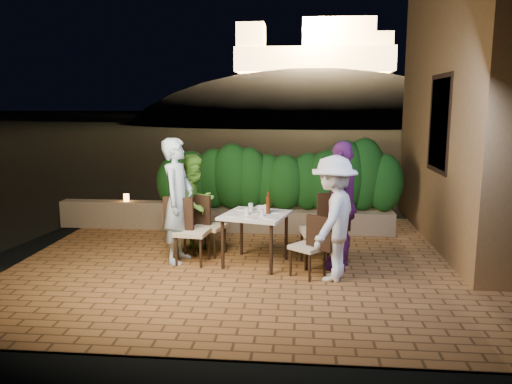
# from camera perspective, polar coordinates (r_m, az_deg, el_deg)

# --- Properties ---
(ground) EXTENTS (400.00, 400.00, 0.00)m
(ground) POSITION_cam_1_polar(r_m,az_deg,el_deg) (7.08, -0.15, -9.12)
(ground) COLOR black
(ground) RESTS_ON ground
(terrace_floor) EXTENTS (7.00, 6.00, 0.15)m
(terrace_floor) POSITION_cam_1_polar(r_m,az_deg,el_deg) (7.57, 0.21, -8.29)
(terrace_floor) COLOR #905C2E
(terrace_floor) RESTS_ON ground
(building_wall) EXTENTS (1.60, 5.00, 5.00)m
(building_wall) POSITION_cam_1_polar(r_m,az_deg,el_deg) (9.17, 24.57, 10.34)
(building_wall) COLOR #9F723E
(building_wall) RESTS_ON ground
(window_pane) EXTENTS (0.08, 1.00, 1.40)m
(window_pane) POSITION_cam_1_polar(r_m,az_deg,el_deg) (8.46, 20.41, 7.33)
(window_pane) COLOR black
(window_pane) RESTS_ON building_wall
(window_frame) EXTENTS (0.06, 1.15, 1.55)m
(window_frame) POSITION_cam_1_polar(r_m,az_deg,el_deg) (8.46, 20.34, 7.33)
(window_frame) COLOR black
(window_frame) RESTS_ON building_wall
(planter) EXTENTS (4.20, 0.55, 0.40)m
(planter) POSITION_cam_1_polar(r_m,az_deg,el_deg) (9.22, 2.43, -3.21)
(planter) COLOR #78664C
(planter) RESTS_ON ground
(hedge) EXTENTS (4.00, 0.70, 1.10)m
(hedge) POSITION_cam_1_polar(r_m,az_deg,el_deg) (9.08, 2.47, 1.41)
(hedge) COLOR #124112
(hedge) RESTS_ON planter
(parapet) EXTENTS (2.20, 0.30, 0.50)m
(parapet) POSITION_cam_1_polar(r_m,az_deg,el_deg) (9.81, -15.36, -2.45)
(parapet) COLOR #78664C
(parapet) RESTS_ON ground
(hill) EXTENTS (52.00, 40.00, 22.00)m
(hill) POSITION_cam_1_polar(r_m,az_deg,el_deg) (66.98, 6.40, 4.43)
(hill) COLOR black
(hill) RESTS_ON ground
(fortress) EXTENTS (26.00, 8.00, 8.00)m
(fortress) POSITION_cam_1_polar(r_m,az_deg,el_deg) (67.19, 6.65, 16.84)
(fortress) COLOR #FFCC7A
(fortress) RESTS_ON hill
(dining_table) EXTENTS (1.06, 1.06, 0.75)m
(dining_table) POSITION_cam_1_polar(r_m,az_deg,el_deg) (7.25, -0.07, -5.39)
(dining_table) COLOR white
(dining_table) RESTS_ON ground
(plate_nw) EXTENTS (0.19, 0.19, 0.01)m
(plate_nw) POSITION_cam_1_polar(r_m,az_deg,el_deg) (7.04, -2.66, -2.70)
(plate_nw) COLOR white
(plate_nw) RESTS_ON dining_table
(plate_sw) EXTENTS (0.23, 0.23, 0.01)m
(plate_sw) POSITION_cam_1_polar(r_m,az_deg,el_deg) (7.47, -1.47, -1.93)
(plate_sw) COLOR white
(plate_sw) RESTS_ON dining_table
(plate_ne) EXTENTS (0.21, 0.21, 0.01)m
(plate_ne) POSITION_cam_1_polar(r_m,az_deg,el_deg) (6.89, 1.68, -2.95)
(plate_ne) COLOR white
(plate_ne) RESTS_ON dining_table
(plate_se) EXTENTS (0.23, 0.23, 0.01)m
(plate_se) POSITION_cam_1_polar(r_m,az_deg,el_deg) (7.28, 2.36, -2.26)
(plate_se) COLOR white
(plate_se) RESTS_ON dining_table
(plate_centre) EXTENTS (0.20, 0.20, 0.01)m
(plate_centre) POSITION_cam_1_polar(r_m,az_deg,el_deg) (7.21, -0.26, -2.38)
(plate_centre) COLOR white
(plate_centre) RESTS_ON dining_table
(plate_front) EXTENTS (0.21, 0.21, 0.01)m
(plate_front) POSITION_cam_1_polar(r_m,az_deg,el_deg) (6.88, -0.60, -2.97)
(plate_front) COLOR white
(plate_front) RESTS_ON dining_table
(glass_nw) EXTENTS (0.07, 0.07, 0.11)m
(glass_nw) POSITION_cam_1_polar(r_m,az_deg,el_deg) (7.07, -1.05, -2.19)
(glass_nw) COLOR silver
(glass_nw) RESTS_ON dining_table
(glass_sw) EXTENTS (0.07, 0.07, 0.12)m
(glass_sw) POSITION_cam_1_polar(r_m,az_deg,el_deg) (7.35, -0.60, -1.72)
(glass_sw) COLOR silver
(glass_sw) RESTS_ON dining_table
(glass_ne) EXTENTS (0.06, 0.06, 0.10)m
(glass_ne) POSITION_cam_1_polar(r_m,az_deg,el_deg) (7.01, 0.70, -2.37)
(glass_ne) COLOR silver
(glass_ne) RESTS_ON dining_table
(glass_se) EXTENTS (0.07, 0.07, 0.12)m
(glass_se) POSITION_cam_1_polar(r_m,az_deg,el_deg) (7.23, 1.15, -1.91)
(glass_se) COLOR silver
(glass_se) RESTS_ON dining_table
(beer_bottle) EXTENTS (0.06, 0.06, 0.32)m
(beer_bottle) POSITION_cam_1_polar(r_m,az_deg,el_deg) (7.14, 1.39, -1.22)
(beer_bottle) COLOR #4D210C
(beer_bottle) RESTS_ON dining_table
(bowl) EXTENTS (0.22, 0.22, 0.05)m
(bowl) POSITION_cam_1_polar(r_m,az_deg,el_deg) (7.46, 0.62, -1.83)
(bowl) COLOR white
(bowl) RESTS_ON dining_table
(chair_left_front) EXTENTS (0.50, 0.50, 0.97)m
(chair_left_front) POSITION_cam_1_polar(r_m,az_deg,el_deg) (7.33, -7.30, -4.41)
(chair_left_front) COLOR black
(chair_left_front) RESTS_ON ground
(chair_left_back) EXTENTS (0.54, 0.54, 0.92)m
(chair_left_back) POSITION_cam_1_polar(r_m,az_deg,el_deg) (7.73, -5.34, -3.81)
(chair_left_back) COLOR black
(chair_left_back) RESTS_ON ground
(chair_right_front) EXTENTS (0.56, 0.56, 0.86)m
(chair_right_front) POSITION_cam_1_polar(r_m,az_deg,el_deg) (6.77, 5.96, -6.09)
(chair_right_front) COLOR black
(chair_right_front) RESTS_ON ground
(chair_right_back) EXTENTS (0.57, 0.57, 1.06)m
(chair_right_back) POSITION_cam_1_polar(r_m,az_deg,el_deg) (7.22, 7.13, -4.28)
(chair_right_back) COLOR black
(chair_right_back) RESTS_ON ground
(diner_blue) EXTENTS (0.52, 0.72, 1.83)m
(diner_blue) POSITION_cam_1_polar(r_m,az_deg,el_deg) (7.36, -8.93, -0.98)
(diner_blue) COLOR #ACC8DD
(diner_blue) RESTS_ON ground
(diner_green) EXTENTS (0.90, 0.95, 1.54)m
(diner_green) POSITION_cam_1_polar(r_m,az_deg,el_deg) (7.86, -6.96, -1.31)
(diner_green) COLOR #6DC03C
(diner_green) RESTS_ON ground
(diner_white) EXTENTS (0.96, 1.22, 1.65)m
(diner_white) POSITION_cam_1_polar(r_m,az_deg,el_deg) (6.61, 8.83, -3.00)
(diner_white) COLOR white
(diner_white) RESTS_ON ground
(diner_purple) EXTENTS (0.68, 1.13, 1.81)m
(diner_purple) POSITION_cam_1_polar(r_m,az_deg,el_deg) (7.09, 9.77, -1.50)
(diner_purple) COLOR #652164
(diner_purple) RESTS_ON ground
(parapet_lamp) EXTENTS (0.10, 0.10, 0.14)m
(parapet_lamp) POSITION_cam_1_polar(r_m,az_deg,el_deg) (9.70, -14.61, -0.63)
(parapet_lamp) COLOR orange
(parapet_lamp) RESTS_ON parapet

